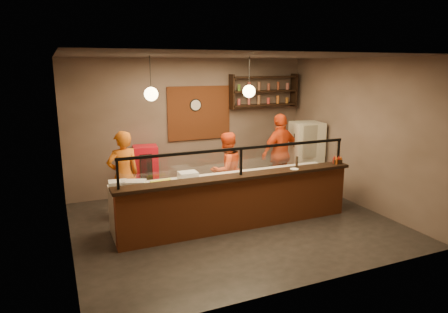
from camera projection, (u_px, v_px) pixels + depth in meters
name	position (u px, v px, depth m)	size (l,w,h in m)	color
floor	(234.00, 223.00, 7.87)	(6.00, 6.00, 0.00)	black
ceiling	(235.00, 56.00, 7.16)	(6.00, 6.00, 0.00)	#382E2B
wall_back	(191.00, 126.00, 9.75)	(6.00, 6.00, 0.00)	#715C53
wall_left	(64.00, 158.00, 6.36)	(5.00, 5.00, 0.00)	#715C53
wall_right	(359.00, 133.00, 8.68)	(5.00, 5.00, 0.00)	#715C53
wall_front	(313.00, 176.00, 5.28)	(6.00, 6.00, 0.00)	#715C53
brick_patch	(199.00, 113.00, 9.74)	(1.60, 0.04, 1.30)	brown
service_counter	(241.00, 204.00, 7.49)	(4.60, 0.25, 1.00)	brown
counter_ledge	(241.00, 176.00, 7.38)	(4.70, 0.37, 0.06)	black
worktop_cabinet	(230.00, 199.00, 7.96)	(4.60, 0.75, 0.85)	gray
worktop	(230.00, 178.00, 7.86)	(4.60, 0.75, 0.05)	silver
sneeze_guard	(241.00, 159.00, 7.30)	(4.50, 0.05, 0.52)	white
wall_shelving	(264.00, 91.00, 10.15)	(1.84, 0.28, 0.85)	black
wall_clock	(195.00, 105.00, 9.65)	(0.30, 0.30, 0.04)	black
pendant_left	(151.00, 94.00, 6.90)	(0.24, 0.24, 0.77)	black
pendant_right	(249.00, 91.00, 7.64)	(0.24, 0.24, 0.77)	black
cook_left	(124.00, 175.00, 7.95)	(0.65, 0.43, 1.80)	#CC5F13
cook_mid	(226.00, 170.00, 8.62)	(0.80, 0.62, 1.65)	#DA4214
cook_right	(280.00, 154.00, 9.58)	(1.13, 0.47, 1.93)	#DF4315
fridge	(306.00, 156.00, 9.92)	(0.70, 0.65, 1.68)	beige
red_cooler	(146.00, 173.00, 9.18)	(0.54, 0.49, 1.25)	red
pizza_dough	(251.00, 176.00, 7.88)	(0.49, 0.49, 0.01)	#EAE4C6
prep_tub_a	(118.00, 185.00, 6.99)	(0.32, 0.26, 0.16)	silver
prep_tub_b	(188.00, 176.00, 7.55)	(0.34, 0.28, 0.17)	white
prep_tub_c	(136.00, 185.00, 7.00)	(0.33, 0.26, 0.16)	white
rolling_pin	(161.00, 181.00, 7.41)	(0.07, 0.07, 0.40)	yellow
condiment_caddy	(337.00, 162.00, 8.20)	(0.16, 0.13, 0.09)	black
pepper_mill	(297.00, 162.00, 7.89)	(0.05, 0.05, 0.22)	black
small_plate	(294.00, 169.00, 7.77)	(0.16, 0.16, 0.01)	silver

